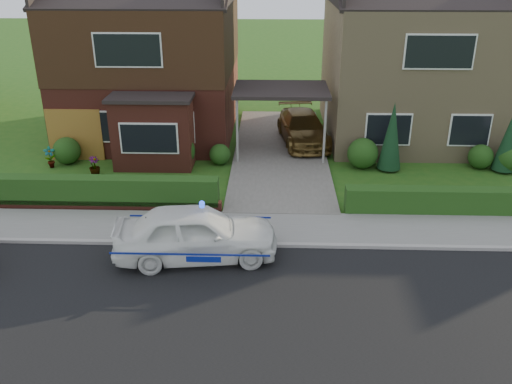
{
  "coord_description": "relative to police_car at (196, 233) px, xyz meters",
  "views": [
    {
      "loc": [
        -0.31,
        -10.56,
        7.81
      ],
      "look_at": [
        -0.77,
        3.5,
        1.53
      ],
      "focal_mm": 38.0,
      "sensor_mm": 36.0,
      "label": 1
    }
  ],
  "objects": [
    {
      "name": "potted_plant_b",
      "position": [
        -3.78,
        6.6,
        -0.35
      ],
      "size": [
        0.58,
        0.56,
        0.82
      ],
      "primitive_type": "imported",
      "rotation": [
        0.0,
        0.0,
        0.89
      ],
      "color": "gray",
      "rests_on": "ground"
    },
    {
      "name": "potted_plant_a",
      "position": [
        -6.62,
        6.6,
        -0.34
      ],
      "size": [
        0.53,
        0.46,
        0.84
      ],
      "primitive_type": "imported",
      "rotation": [
        0.0,
        0.0,
        0.42
      ],
      "color": "gray",
      "rests_on": "ground"
    },
    {
      "name": "dwarf_wall",
      "position": [
        -3.42,
        2.9,
        -0.58
      ],
      "size": [
        7.7,
        0.25,
        0.36
      ],
      "primitive_type": "cube",
      "color": "maroon",
      "rests_on": "ground"
    },
    {
      "name": "hedge_left",
      "position": [
        -3.42,
        3.05,
        -0.76
      ],
      "size": [
        7.5,
        0.55,
        0.9
      ],
      "primitive_type": "cube",
      "color": "#123310",
      "rests_on": "ground"
    },
    {
      "name": "driveway_car",
      "position": [
        3.38,
        9.72,
        0.01
      ],
      "size": [
        2.42,
        4.7,
        1.3
      ],
      "primitive_type": "imported",
      "rotation": [
        0.0,
        0.0,
        0.14
      ],
      "color": "brown",
      "rests_on": "driveway"
    },
    {
      "name": "ground",
      "position": [
        2.38,
        -2.4,
        -0.76
      ],
      "size": [
        120.0,
        120.0,
        0.0
      ],
      "primitive_type": "plane",
      "color": "#205216",
      "rests_on": "ground"
    },
    {
      "name": "house_left",
      "position": [
        -3.41,
        11.5,
        3.05
      ],
      "size": [
        7.5,
        9.53,
        7.25
      ],
      "color": "maroon",
      "rests_on": "ground"
    },
    {
      "name": "shrub_right_far",
      "position": [
        11.18,
        6.8,
        -0.22
      ],
      "size": [
        1.08,
        1.08,
        1.08
      ],
      "primitive_type": "sphere",
      "color": "#123310",
      "rests_on": "ground"
    },
    {
      "name": "shrub_left_mid",
      "position": [
        -1.62,
        6.9,
        -0.1
      ],
      "size": [
        1.32,
        1.32,
        1.32
      ],
      "primitive_type": "sphere",
      "color": "#123310",
      "rests_on": "ground"
    },
    {
      "name": "house_right",
      "position": [
        8.18,
        11.59,
        2.9
      ],
      "size": [
        7.5,
        8.06,
        7.25
      ],
      "color": "tan",
      "rests_on": "ground"
    },
    {
      "name": "hedge_right",
      "position": [
        8.18,
        2.95,
        -0.76
      ],
      "size": [
        7.5,
        0.55,
        0.8
      ],
      "primitive_type": "cube",
      "color": "#123310",
      "rests_on": "ground"
    },
    {
      "name": "shrub_left_near",
      "position": [
        -0.02,
        7.2,
        -0.34
      ],
      "size": [
        0.84,
        0.84,
        0.84
      ],
      "primitive_type": "sphere",
      "color": "#123310",
      "rests_on": "ground"
    },
    {
      "name": "police_car",
      "position": [
        0.0,
        0.0,
        0.0
      ],
      "size": [
        4.09,
        4.64,
        1.68
      ],
      "rotation": [
        0.0,
        0.0,
        1.7
      ],
      "color": "white",
      "rests_on": "ground"
    },
    {
      "name": "garage_door",
      "position": [
        -5.87,
        7.56,
        0.29
      ],
      "size": [
        2.2,
        0.1,
        2.1
      ],
      "primitive_type": "cube",
      "color": "brown",
      "rests_on": "ground"
    },
    {
      "name": "driveway",
      "position": [
        2.38,
        8.6,
        -0.7
      ],
      "size": [
        3.8,
        12.0,
        0.12
      ],
      "primitive_type": "cube",
      "color": "#666059",
      "rests_on": "ground"
    },
    {
      "name": "road",
      "position": [
        2.38,
        -2.4,
        -0.76
      ],
      "size": [
        60.0,
        6.0,
        0.02
      ],
      "primitive_type": "cube",
      "color": "black",
      "rests_on": "ground"
    },
    {
      "name": "shrub_right_mid",
      "position": [
        10.18,
        7.1,
        -0.28
      ],
      "size": [
        0.96,
        0.96,
        0.96
      ],
      "primitive_type": "sphere",
      "color": "#123310",
      "rests_on": "ground"
    },
    {
      "name": "potted_plant_c",
      "position": [
        -4.66,
        5.88,
        -0.39
      ],
      "size": [
        0.56,
        0.56,
        0.73
      ],
      "primitive_type": "imported",
      "rotation": [
        0.0,
        0.0,
        1.01
      ],
      "color": "gray",
      "rests_on": "ground"
    },
    {
      "name": "carport_link",
      "position": [
        2.38,
        8.55,
        1.9
      ],
      "size": [
        3.8,
        3.0,
        2.77
      ],
      "color": "black",
      "rests_on": "ground"
    },
    {
      "name": "conifer_b",
      "position": [
        10.98,
        6.8,
        0.34
      ],
      "size": [
        0.9,
        0.9,
        2.2
      ],
      "primitive_type": "cone",
      "color": "black",
      "rests_on": "ground"
    },
    {
      "name": "shrub_left_far",
      "position": [
        -6.12,
        7.1,
        -0.22
      ],
      "size": [
        1.08,
        1.08,
        1.08
      ],
      "primitive_type": "sphere",
      "color": "#123310",
      "rests_on": "ground"
    },
    {
      "name": "kerb",
      "position": [
        2.38,
        0.65,
        -0.7
      ],
      "size": [
        60.0,
        0.16,
        0.12
      ],
      "primitive_type": "cube",
      "color": "#9E9993",
      "rests_on": "ground"
    },
    {
      "name": "sidewalk",
      "position": [
        2.38,
        1.7,
        -0.71
      ],
      "size": [
        60.0,
        2.0,
        0.1
      ],
      "primitive_type": "cube",
      "color": "slate",
      "rests_on": "ground"
    },
    {
      "name": "shrub_right_near",
      "position": [
        5.58,
        7.0,
        -0.16
      ],
      "size": [
        1.2,
        1.2,
        1.2
      ],
      "primitive_type": "sphere",
      "color": "#123310",
      "rests_on": "ground"
    },
    {
      "name": "conifer_a",
      "position": [
        6.58,
        6.8,
        0.54
      ],
      "size": [
        0.9,
        0.9,
        2.6
      ],
      "primitive_type": "cone",
      "color": "black",
      "rests_on": "ground"
    }
  ]
}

